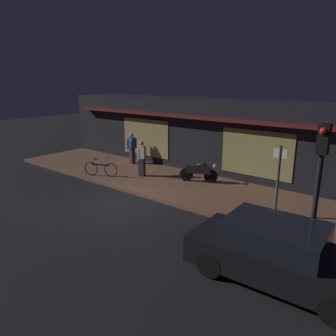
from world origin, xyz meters
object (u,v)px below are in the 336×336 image
bicycle_parked (101,169)px  person_bystander (142,158)px  sign_post (278,177)px  person_photographer (132,147)px  motorcycle (199,171)px  parked_car_near (277,253)px  traffic_light_pole (319,172)px

bicycle_parked → person_bystander: 2.00m
sign_post → person_photographer: bearing=166.4°
motorcycle → sign_post: (4.04, -1.59, 0.86)m
bicycle_parked → sign_post: bearing=3.9°
person_bystander → parked_car_near: (7.91, -3.89, -0.32)m
parked_car_near → traffic_light_pole: bearing=66.6°
parked_car_near → person_photographer: bearing=151.9°
bicycle_parked → traffic_light_pole: traffic_light_pole is taller
motorcycle → person_photographer: size_ratio=0.96×
bicycle_parked → person_bystander: size_ratio=0.91×
person_photographer → bicycle_parked: bearing=-77.8°
motorcycle → person_bystander: (-2.63, -0.91, 0.38)m
person_photographer → traffic_light_pole: size_ratio=0.46×
person_photographer → parked_car_near: (9.96, -5.31, -0.32)m
sign_post → parked_car_near: size_ratio=0.58×
traffic_light_pole → bicycle_parked: bearing=170.5°
person_photographer → sign_post: sign_post is taller
motorcycle → parked_car_near: parked_car_near is taller
motorcycle → parked_car_near: 7.14m
motorcycle → traffic_light_pole: traffic_light_pole is taller
traffic_light_pole → parked_car_near: size_ratio=0.86×
traffic_light_pole → parked_car_near: traffic_light_pole is taller
bicycle_parked → traffic_light_pole: bearing=-9.5°
sign_post → person_bystander: bearing=174.1°
bicycle_parked → parked_car_near: 9.75m
traffic_light_pole → parked_car_near: bearing=-113.4°
motorcycle → parked_car_near: size_ratio=0.39×
person_photographer → sign_post: size_ratio=0.70×
person_bystander → traffic_light_pole: size_ratio=0.46×
motorcycle → sign_post: 4.43m
bicycle_parked → sign_post: (8.14, 0.56, 1.00)m
person_bystander → sign_post: bearing=-5.9°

